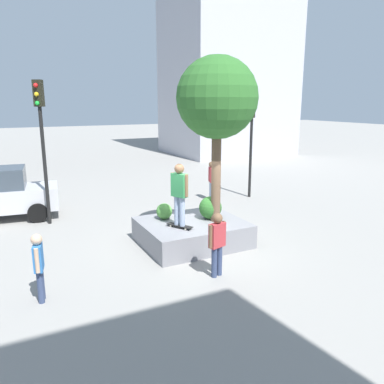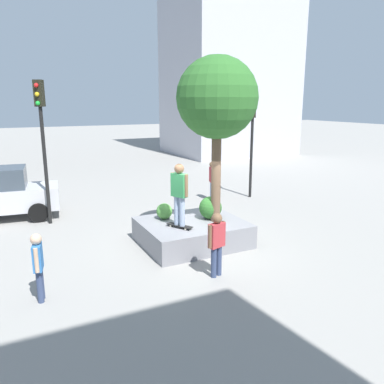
{
  "view_description": "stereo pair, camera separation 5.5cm",
  "coord_description": "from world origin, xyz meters",
  "px_view_note": "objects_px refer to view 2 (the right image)",
  "views": [
    {
      "loc": [
        -4.98,
        -9.67,
        4.16
      ],
      "look_at": [
        -0.06,
        0.1,
        1.59
      ],
      "focal_mm": 35.97,
      "sensor_mm": 36.0,
      "label": 1
    },
    {
      "loc": [
        -4.94,
        -9.69,
        4.16
      ],
      "look_at": [
        -0.06,
        0.1,
        1.59
      ],
      "focal_mm": 35.97,
      "sensor_mm": 36.0,
      "label": 2
    }
  ],
  "objects_px": {
    "skateboard": "(180,226)",
    "bystander_watching": "(217,240)",
    "traffic_light_corner": "(252,130)",
    "pedestrian_crossing": "(38,263)",
    "plaza_tree": "(217,99)",
    "traffic_light_median": "(42,129)",
    "skateboarder": "(179,190)",
    "planter_ledge": "(192,232)",
    "passerby_with_bag": "(212,178)"
  },
  "relations": [
    {
      "from": "skateboarder",
      "to": "pedestrian_crossing",
      "type": "height_order",
      "value": "skateboarder"
    },
    {
      "from": "skateboard",
      "to": "bystander_watching",
      "type": "xyz_separation_m",
      "value": [
        0.11,
        -1.9,
        0.18
      ]
    },
    {
      "from": "skateboarder",
      "to": "pedestrian_crossing",
      "type": "distance_m",
      "value": 4.15
    },
    {
      "from": "plaza_tree",
      "to": "traffic_light_corner",
      "type": "relative_size",
      "value": 1.09
    },
    {
      "from": "plaza_tree",
      "to": "pedestrian_crossing",
      "type": "height_order",
      "value": "plaza_tree"
    },
    {
      "from": "bystander_watching",
      "to": "passerby_with_bag",
      "type": "bearing_deg",
      "value": 61.38
    },
    {
      "from": "planter_ledge",
      "to": "traffic_light_corner",
      "type": "distance_m",
      "value": 6.87
    },
    {
      "from": "bystander_watching",
      "to": "plaza_tree",
      "type": "bearing_deg",
      "value": 60.79
    },
    {
      "from": "skateboard",
      "to": "passerby_with_bag",
      "type": "xyz_separation_m",
      "value": [
        3.68,
        4.65,
        0.23
      ]
    },
    {
      "from": "skateboarder",
      "to": "bystander_watching",
      "type": "bearing_deg",
      "value": -86.77
    },
    {
      "from": "bystander_watching",
      "to": "passerby_with_bag",
      "type": "distance_m",
      "value": 7.46
    },
    {
      "from": "bystander_watching",
      "to": "planter_ledge",
      "type": "bearing_deg",
      "value": 78.33
    },
    {
      "from": "plaza_tree",
      "to": "skateboarder",
      "type": "xyz_separation_m",
      "value": [
        -1.23,
        -0.12,
        -2.46
      ]
    },
    {
      "from": "skateboard",
      "to": "passerby_with_bag",
      "type": "height_order",
      "value": "passerby_with_bag"
    },
    {
      "from": "pedestrian_crossing",
      "to": "plaza_tree",
      "type": "bearing_deg",
      "value": 15.13
    },
    {
      "from": "bystander_watching",
      "to": "pedestrian_crossing",
      "type": "distance_m",
      "value": 4.0
    },
    {
      "from": "traffic_light_median",
      "to": "pedestrian_crossing",
      "type": "relative_size",
      "value": 3.22
    },
    {
      "from": "plaza_tree",
      "to": "planter_ledge",
      "type": "bearing_deg",
      "value": 159.38
    },
    {
      "from": "bystander_watching",
      "to": "passerby_with_bag",
      "type": "xyz_separation_m",
      "value": [
        3.57,
        6.55,
        0.05
      ]
    },
    {
      "from": "skateboarder",
      "to": "passerby_with_bag",
      "type": "relative_size",
      "value": 1.04
    },
    {
      "from": "traffic_light_median",
      "to": "passerby_with_bag",
      "type": "height_order",
      "value": "traffic_light_median"
    },
    {
      "from": "traffic_light_median",
      "to": "passerby_with_bag",
      "type": "bearing_deg",
      "value": 2.77
    },
    {
      "from": "traffic_light_corner",
      "to": "bystander_watching",
      "type": "distance_m",
      "value": 8.53
    },
    {
      "from": "plaza_tree",
      "to": "pedestrian_crossing",
      "type": "xyz_separation_m",
      "value": [
        -5.08,
        -1.37,
        -3.36
      ]
    },
    {
      "from": "planter_ledge",
      "to": "bystander_watching",
      "type": "height_order",
      "value": "bystander_watching"
    },
    {
      "from": "plaza_tree",
      "to": "passerby_with_bag",
      "type": "relative_size",
      "value": 2.8
    },
    {
      "from": "planter_ledge",
      "to": "plaza_tree",
      "type": "xyz_separation_m",
      "value": [
        0.66,
        -0.25,
        3.89
      ]
    },
    {
      "from": "traffic_light_corner",
      "to": "passerby_with_bag",
      "type": "height_order",
      "value": "traffic_light_corner"
    },
    {
      "from": "skateboard",
      "to": "traffic_light_median",
      "type": "bearing_deg",
      "value": 124.86
    },
    {
      "from": "skateboard",
      "to": "traffic_light_corner",
      "type": "bearing_deg",
      "value": 38.78
    },
    {
      "from": "pedestrian_crossing",
      "to": "bystander_watching",
      "type": "bearing_deg",
      "value": -9.24
    },
    {
      "from": "traffic_light_median",
      "to": "skateboarder",
      "type": "bearing_deg",
      "value": -55.14
    },
    {
      "from": "planter_ledge",
      "to": "plaza_tree",
      "type": "distance_m",
      "value": 3.95
    },
    {
      "from": "traffic_light_corner",
      "to": "traffic_light_median",
      "type": "xyz_separation_m",
      "value": [
        -8.49,
        -0.07,
        0.32
      ]
    },
    {
      "from": "skateboarder",
      "to": "passerby_with_bag",
      "type": "distance_m",
      "value": 5.98
    },
    {
      "from": "plaza_tree",
      "to": "skateboarder",
      "type": "height_order",
      "value": "plaza_tree"
    },
    {
      "from": "traffic_light_corner",
      "to": "traffic_light_median",
      "type": "height_order",
      "value": "traffic_light_median"
    },
    {
      "from": "pedestrian_crossing",
      "to": "traffic_light_corner",
      "type": "bearing_deg",
      "value": 31.25
    },
    {
      "from": "planter_ledge",
      "to": "bystander_watching",
      "type": "distance_m",
      "value": 2.38
    },
    {
      "from": "plaza_tree",
      "to": "traffic_light_median",
      "type": "xyz_separation_m",
      "value": [
        -4.25,
        4.21,
        -0.95
      ]
    },
    {
      "from": "planter_ledge",
      "to": "plaza_tree",
      "type": "height_order",
      "value": "plaza_tree"
    },
    {
      "from": "skateboard",
      "to": "plaza_tree",
      "type": "bearing_deg",
      "value": 5.43
    },
    {
      "from": "skateboard",
      "to": "passerby_with_bag",
      "type": "bearing_deg",
      "value": 51.63
    },
    {
      "from": "skateboarder",
      "to": "pedestrian_crossing",
      "type": "xyz_separation_m",
      "value": [
        -3.85,
        -1.26,
        -0.9
      ]
    },
    {
      "from": "planter_ledge",
      "to": "traffic_light_median",
      "type": "bearing_deg",
      "value": 132.18
    },
    {
      "from": "passerby_with_bag",
      "to": "traffic_light_median",
      "type": "bearing_deg",
      "value": -177.23
    },
    {
      "from": "skateboard",
      "to": "traffic_light_corner",
      "type": "relative_size",
      "value": 0.18
    },
    {
      "from": "plaza_tree",
      "to": "pedestrian_crossing",
      "type": "distance_m",
      "value": 6.25
    },
    {
      "from": "plaza_tree",
      "to": "skateboarder",
      "type": "distance_m",
      "value": 2.76
    },
    {
      "from": "planter_ledge",
      "to": "pedestrian_crossing",
      "type": "height_order",
      "value": "pedestrian_crossing"
    }
  ]
}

